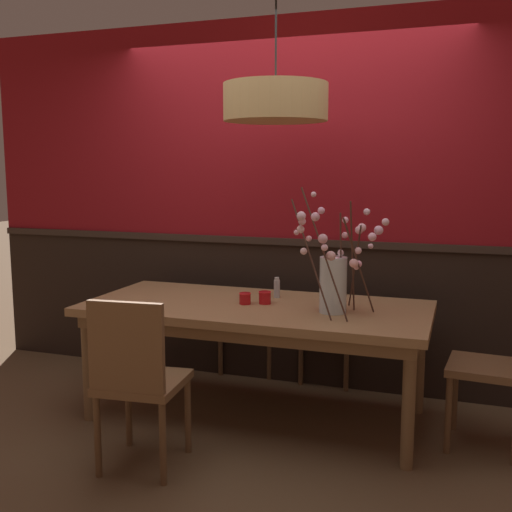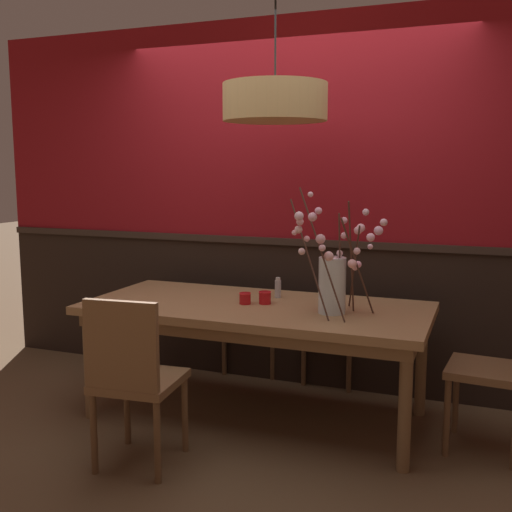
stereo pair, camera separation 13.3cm
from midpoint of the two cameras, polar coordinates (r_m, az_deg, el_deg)
name	(u,v)px [view 1 (the left image)]	position (r m, az deg, el deg)	size (l,w,h in m)	color
ground_plane	(256,415)	(4.08, -0.97, -14.75)	(24.00, 24.00, 0.00)	brown
back_wall	(289,206)	(4.46, 2.25, 4.76)	(4.98, 0.14, 2.66)	black
dining_table	(256,317)	(3.87, -0.99, -5.71)	(2.16, 0.98, 0.74)	#997047
chair_far_side_right	(334,310)	(4.64, 6.49, -5.09)	(0.43, 0.44, 0.95)	brown
chair_head_east_end	(499,362)	(3.70, 20.90, -9.26)	(0.44, 0.44, 0.90)	brown
chair_far_side_left	(253,304)	(4.86, -1.08, -4.56)	(0.48, 0.46, 0.91)	brown
chair_near_side_left	(137,375)	(3.28, -12.28, -10.89)	(0.46, 0.47, 0.94)	brown
vase_with_blossoms	(334,278)	(3.60, 6.34, -2.09)	(0.58, 0.53, 0.75)	silver
candle_holder_nearer_center	(265,297)	(3.85, -0.15, -3.92)	(0.08, 0.08, 0.08)	red
candle_holder_nearer_edge	(245,298)	(3.85, -2.03, -4.00)	(0.08, 0.08, 0.07)	red
condiment_bottle	(277,288)	(4.03, 1.03, -3.03)	(0.04, 0.04, 0.14)	#ADADB2
pendant_lamp	(276,103)	(3.68, 0.79, 14.22)	(0.62, 0.62, 0.79)	tan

